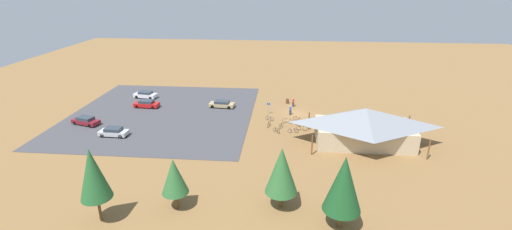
{
  "coord_description": "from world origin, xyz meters",
  "views": [
    {
      "loc": [
        1.78,
        60.03,
        22.93
      ],
      "look_at": [
        6.73,
        4.22,
        1.2
      ],
      "focal_mm": 24.85,
      "sensor_mm": 36.0,
      "label": 1
    }
  ],
  "objects_px": {
    "bicycle_black_yard_center": "(276,131)",
    "visitor_by_pavilion": "(293,102)",
    "bicycle_silver_yard_right": "(403,128)",
    "bicycle_white_near_sign": "(288,121)",
    "bicycle_blue_lone_east": "(269,118)",
    "pine_mideast": "(282,170)",
    "car_tan_mid_lot": "(222,104)",
    "car_silver_inner_stall": "(114,132)",
    "car_maroon_end_stall": "(86,121)",
    "visitor_crossing_yard": "(290,110)",
    "bicycle_purple_mid_cluster": "(298,124)",
    "pine_far_west": "(93,174)",
    "bicycle_green_front_row": "(281,126)",
    "pine_east": "(344,184)",
    "bicycle_teal_yard_front": "(393,125)",
    "trash_bin": "(287,101)",
    "bike_pavilion": "(365,124)",
    "pine_far_east": "(174,176)",
    "bicycle_yellow_near_porch": "(302,128)",
    "car_white_near_entry": "(146,95)",
    "bicycle_orange_yard_left": "(269,124)",
    "car_red_second_row": "(147,104)",
    "lot_sign": "(268,106)",
    "bicycle_red_trailside": "(297,119)",
    "bicycle_purple_edge_south": "(293,131)"
  },
  "relations": [
    {
      "from": "bicycle_black_yard_center",
      "to": "visitor_by_pavilion",
      "type": "height_order",
      "value": "visitor_by_pavilion"
    },
    {
      "from": "bicycle_silver_yard_right",
      "to": "bicycle_black_yard_center",
      "type": "distance_m",
      "value": 20.37
    },
    {
      "from": "bicycle_white_near_sign",
      "to": "bicycle_blue_lone_east",
      "type": "relative_size",
      "value": 1.23
    },
    {
      "from": "bicycle_silver_yard_right",
      "to": "visitor_by_pavilion",
      "type": "relative_size",
      "value": 0.94
    },
    {
      "from": "pine_mideast",
      "to": "car_tan_mid_lot",
      "type": "height_order",
      "value": "pine_mideast"
    },
    {
      "from": "car_silver_inner_stall",
      "to": "car_maroon_end_stall",
      "type": "bearing_deg",
      "value": -30.41
    },
    {
      "from": "visitor_crossing_yard",
      "to": "bicycle_purple_mid_cluster",
      "type": "bearing_deg",
      "value": 103.45
    },
    {
      "from": "pine_far_west",
      "to": "bicycle_green_front_row",
      "type": "height_order",
      "value": "pine_far_west"
    },
    {
      "from": "visitor_by_pavilion",
      "to": "pine_east",
      "type": "bearing_deg",
      "value": 96.99
    },
    {
      "from": "bicycle_teal_yard_front",
      "to": "pine_far_west",
      "type": "bearing_deg",
      "value": 37.47
    },
    {
      "from": "bicycle_black_yard_center",
      "to": "visitor_by_pavilion",
      "type": "relative_size",
      "value": 0.7
    },
    {
      "from": "bicycle_white_near_sign",
      "to": "car_maroon_end_stall",
      "type": "height_order",
      "value": "car_maroon_end_stall"
    },
    {
      "from": "car_tan_mid_lot",
      "to": "bicycle_purple_mid_cluster",
      "type": "bearing_deg",
      "value": 151.16
    },
    {
      "from": "bicycle_black_yard_center",
      "to": "car_tan_mid_lot",
      "type": "bearing_deg",
      "value": -45.24
    },
    {
      "from": "visitor_by_pavilion",
      "to": "visitor_crossing_yard",
      "type": "xyz_separation_m",
      "value": [
        0.54,
        4.43,
        0.0
      ]
    },
    {
      "from": "trash_bin",
      "to": "bike_pavilion",
      "type": "bearing_deg",
      "value": 123.46
    },
    {
      "from": "bike_pavilion",
      "to": "bicycle_silver_yard_right",
      "type": "xyz_separation_m",
      "value": [
        -7.32,
        -5.41,
        -2.63
      ]
    },
    {
      "from": "car_tan_mid_lot",
      "to": "pine_mideast",
      "type": "bearing_deg",
      "value": 111.34
    },
    {
      "from": "pine_mideast",
      "to": "bicycle_green_front_row",
      "type": "relative_size",
      "value": 4.33
    },
    {
      "from": "pine_far_east",
      "to": "bicycle_green_front_row",
      "type": "height_order",
      "value": "pine_far_east"
    },
    {
      "from": "bicycle_teal_yard_front",
      "to": "bicycle_white_near_sign",
      "type": "bearing_deg",
      "value": 0.04
    },
    {
      "from": "bicycle_white_near_sign",
      "to": "bicycle_black_yard_center",
      "type": "xyz_separation_m",
      "value": [
        1.78,
        4.04,
        -0.05
      ]
    },
    {
      "from": "trash_bin",
      "to": "car_silver_inner_stall",
      "type": "xyz_separation_m",
      "value": [
        26.7,
        17.81,
        0.28
      ]
    },
    {
      "from": "bicycle_yellow_near_porch",
      "to": "bicycle_white_near_sign",
      "type": "bearing_deg",
      "value": -52.46
    },
    {
      "from": "bike_pavilion",
      "to": "car_white_near_entry",
      "type": "distance_m",
      "value": 43.87
    },
    {
      "from": "bicycle_orange_yard_left",
      "to": "bicycle_purple_mid_cluster",
      "type": "bearing_deg",
      "value": -172.04
    },
    {
      "from": "car_red_second_row",
      "to": "bicycle_silver_yard_right",
      "type": "bearing_deg",
      "value": 171.39
    },
    {
      "from": "bicycle_yellow_near_porch",
      "to": "visitor_crossing_yard",
      "type": "relative_size",
      "value": 1.02
    },
    {
      "from": "bicycle_purple_mid_cluster",
      "to": "car_white_near_entry",
      "type": "xyz_separation_m",
      "value": [
        30.62,
        -11.97,
        0.39
      ]
    },
    {
      "from": "trash_bin",
      "to": "car_red_second_row",
      "type": "distance_m",
      "value": 26.93
    },
    {
      "from": "bicycle_black_yard_center",
      "to": "visitor_crossing_yard",
      "type": "height_order",
      "value": "visitor_crossing_yard"
    },
    {
      "from": "bicycle_orange_yard_left",
      "to": "bicycle_teal_yard_front",
      "type": "xyz_separation_m",
      "value": [
        -20.32,
        -1.72,
        -0.0
      ]
    },
    {
      "from": "pine_east",
      "to": "bicycle_black_yard_center",
      "type": "bearing_deg",
      "value": -72.47
    },
    {
      "from": "visitor_by_pavilion",
      "to": "visitor_crossing_yard",
      "type": "height_order",
      "value": "visitor_crossing_yard"
    },
    {
      "from": "bicycle_orange_yard_left",
      "to": "car_tan_mid_lot",
      "type": "relative_size",
      "value": 0.35
    },
    {
      "from": "car_tan_mid_lot",
      "to": "visitor_by_pavilion",
      "type": "xyz_separation_m",
      "value": [
        -13.44,
        -1.75,
        0.21
      ]
    },
    {
      "from": "bicycle_teal_yard_front",
      "to": "car_silver_inner_stall",
      "type": "height_order",
      "value": "car_silver_inner_stall"
    },
    {
      "from": "lot_sign",
      "to": "bicycle_teal_yard_front",
      "type": "relative_size",
      "value": 1.52
    },
    {
      "from": "trash_bin",
      "to": "pine_mideast",
      "type": "xyz_separation_m",
      "value": [
        0.52,
        33.72,
        3.98
      ]
    },
    {
      "from": "trash_bin",
      "to": "bicycle_red_trailside",
      "type": "bearing_deg",
      "value": 101.03
    },
    {
      "from": "pine_mideast",
      "to": "visitor_crossing_yard",
      "type": "relative_size",
      "value": 4.04
    },
    {
      "from": "bicycle_yellow_near_porch",
      "to": "car_silver_inner_stall",
      "type": "xyz_separation_m",
      "value": [
        29.07,
        4.7,
        0.34
      ]
    },
    {
      "from": "pine_far_east",
      "to": "visitor_crossing_yard",
      "type": "distance_m",
      "value": 31.3
    },
    {
      "from": "car_white_near_entry",
      "to": "car_silver_inner_stall",
      "type": "bearing_deg",
      "value": 96.6
    },
    {
      "from": "car_white_near_entry",
      "to": "visitor_crossing_yard",
      "type": "bearing_deg",
      "value": 166.84
    },
    {
      "from": "bicycle_red_trailside",
      "to": "bicycle_green_front_row",
      "type": "relative_size",
      "value": 0.85
    },
    {
      "from": "car_maroon_end_stall",
      "to": "bicycle_green_front_row",
      "type": "bearing_deg",
      "value": -177.43
    },
    {
      "from": "bicycle_blue_lone_east",
      "to": "bicycle_purple_edge_south",
      "type": "distance_m",
      "value": 6.37
    },
    {
      "from": "bicycle_red_trailside",
      "to": "trash_bin",
      "type": "bearing_deg",
      "value": -78.97
    },
    {
      "from": "bicycle_teal_yard_front",
      "to": "bicycle_purple_edge_south",
      "type": "bearing_deg",
      "value": 13.38
    }
  ]
}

